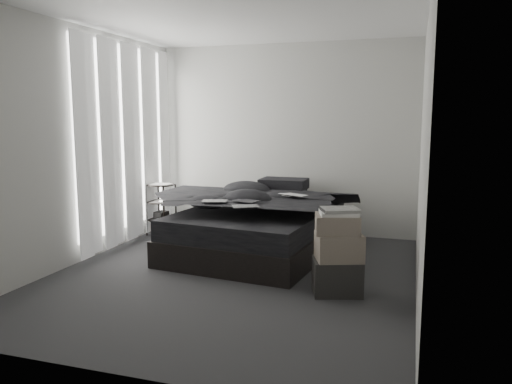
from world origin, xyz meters
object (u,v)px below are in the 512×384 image
(bed, at_px, (257,240))
(side_stand, at_px, (161,210))
(laptop, at_px, (290,189))
(box_lower, at_px, (337,276))

(bed, bearing_deg, side_stand, 169.04)
(laptop, distance_m, box_lower, 1.47)
(laptop, relative_size, box_lower, 0.79)
(bed, height_order, side_stand, side_stand)
(side_stand, bearing_deg, laptop, -13.87)
(bed, height_order, laptop, laptop)
(bed, bearing_deg, laptop, 7.50)
(laptop, height_order, box_lower, laptop)
(bed, xyz_separation_m, box_lower, (1.12, -1.12, 0.01))
(laptop, xyz_separation_m, box_lower, (0.72, -1.12, -0.62))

